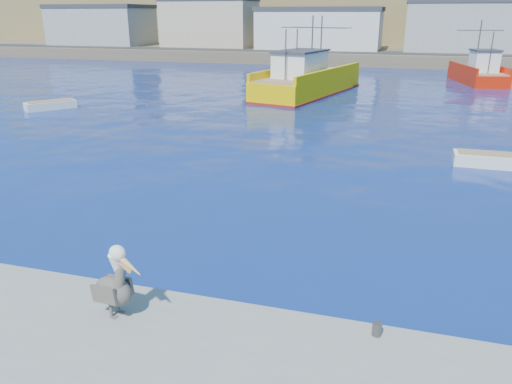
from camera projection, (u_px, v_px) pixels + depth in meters
ground at (276, 263)px, 14.37m from camera, size 260.00×260.00×0.00m
dock_bollards at (265, 311)px, 10.92m from camera, size 36.20×0.20×0.30m
far_shore at (398, 3)px, 109.96m from camera, size 200.00×81.00×24.00m
trawler_yellow_a at (313, 80)px, 45.06m from camera, size 7.17×13.13×6.67m
trawler_yellow_b at (303, 83)px, 43.14m from camera, size 7.39×13.47×6.70m
boat_orange at (479, 73)px, 51.02m from camera, size 5.24×9.44×6.16m
skiff_left at (51, 106)px, 37.43m from camera, size 3.15×3.59×0.78m
skiff_mid at (493, 161)px, 23.41m from camera, size 3.53×1.27×0.77m
pelican at (115, 286)px, 10.77m from camera, size 1.41×0.77×1.74m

